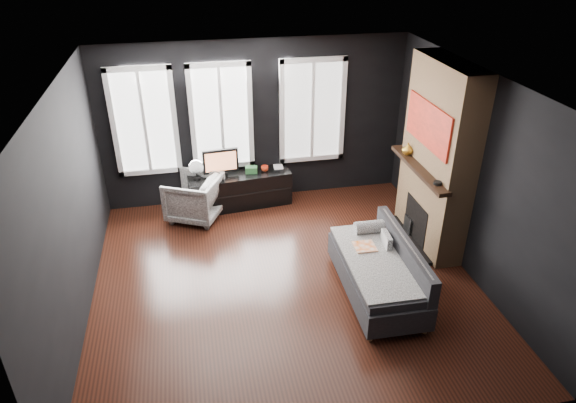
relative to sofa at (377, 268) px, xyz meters
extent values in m
plane|color=black|center=(-1.10, 0.47, -0.39)|extent=(5.00, 5.00, 0.00)
plane|color=white|center=(-1.10, 0.47, 2.31)|extent=(5.00, 5.00, 0.00)
cube|color=black|center=(-1.10, 2.97, 0.96)|extent=(5.00, 0.02, 2.70)
cube|color=black|center=(-3.60, 0.47, 0.96)|extent=(0.02, 5.00, 2.70)
cube|color=black|center=(1.40, 0.47, 0.96)|extent=(0.02, 5.00, 2.70)
cube|color=gray|center=(0.21, 0.27, 0.17)|extent=(0.09, 0.30, 0.29)
imported|color=silver|center=(-2.20, 2.42, 0.01)|extent=(0.99, 1.01, 0.80)
imported|color=#F4411C|center=(-1.00, 2.73, 0.25)|extent=(0.13, 0.11, 0.12)
imported|color=#B8AA8E|center=(-0.83, 2.84, 0.29)|extent=(0.16, 0.03, 0.21)
cube|color=#368040|center=(-1.23, 2.72, 0.24)|extent=(0.21, 0.15, 0.11)
imported|color=gold|center=(0.95, 1.52, 0.93)|extent=(0.19, 0.19, 0.17)
cylinder|color=black|center=(0.95, 0.52, 0.86)|extent=(0.15, 0.15, 0.04)
camera|label=1|loc=(-2.16, -4.96, 3.87)|focal=32.00mm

